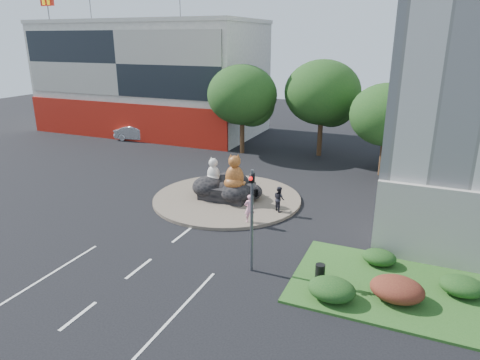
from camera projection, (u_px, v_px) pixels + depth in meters
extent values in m
plane|color=black|center=(139.00, 269.00, 20.45)|extent=(120.00, 120.00, 0.00)
cylinder|color=brown|center=(227.00, 198.00, 29.13)|extent=(10.00, 10.00, 0.20)
cube|color=silver|center=(152.00, 79.00, 49.72)|extent=(25.00, 12.00, 12.00)
cube|color=red|center=(122.00, 122.00, 45.71)|extent=(25.00, 0.30, 4.00)
cube|color=#B2AD9E|center=(116.00, 64.00, 43.78)|extent=(24.00, 0.15, 6.50)
cube|color=silver|center=(148.00, 22.00, 47.76)|extent=(25.20, 12.20, 0.40)
cylinder|color=#595B60|center=(90.00, 3.00, 50.08)|extent=(0.10, 0.10, 4.00)
cube|color=#204E1A|center=(409.00, 291.00, 18.54)|extent=(10.00, 6.00, 0.12)
cylinder|color=#382314|center=(242.00, 134.00, 40.53)|extent=(0.44, 0.44, 3.74)
ellipsoid|color=#123B15|center=(242.00, 95.00, 39.38)|extent=(6.46, 6.46, 5.49)
sphere|color=#123B15|center=(252.00, 104.00, 39.78)|extent=(4.25, 4.25, 4.25)
sphere|color=#123B15|center=(234.00, 101.00, 39.57)|extent=(3.74, 3.74, 3.74)
cylinder|color=#382314|center=(320.00, 135.00, 39.61)|extent=(0.44, 0.44, 3.96)
ellipsoid|color=#123B15|center=(322.00, 92.00, 38.39)|extent=(6.84, 6.84, 5.81)
sphere|color=#123B15|center=(332.00, 102.00, 38.81)|extent=(4.50, 4.50, 4.50)
sphere|color=#123B15|center=(314.00, 99.00, 38.59)|extent=(3.96, 3.96, 3.96)
cylinder|color=#382314|center=(382.00, 155.00, 33.97)|extent=(0.44, 0.44, 3.30)
ellipsoid|color=#123B15|center=(387.00, 115.00, 32.95)|extent=(5.70, 5.70, 4.84)
sphere|color=#123B15|center=(397.00, 124.00, 33.33)|extent=(3.75, 3.75, 3.75)
sphere|color=#123B15|center=(376.00, 121.00, 33.12)|extent=(3.30, 3.30, 3.30)
ellipsoid|color=#123B15|center=(332.00, 289.00, 17.76)|extent=(2.00, 1.60, 0.90)
ellipsoid|color=#531A16|center=(397.00, 289.00, 17.68)|extent=(2.20, 1.76, 0.99)
ellipsoid|color=#123B15|center=(462.00, 286.00, 18.07)|extent=(1.80, 1.44, 0.81)
ellipsoid|color=#123B15|center=(379.00, 257.00, 20.54)|extent=(1.60, 1.28, 0.72)
cylinder|color=#595B60|center=(252.00, 222.00, 19.53)|extent=(0.14, 0.14, 5.00)
imported|color=black|center=(252.00, 187.00, 18.99)|extent=(0.21, 0.26, 1.30)
imported|color=black|center=(256.00, 192.00, 18.98)|extent=(0.26, 1.24, 0.50)
sphere|color=red|center=(251.00, 179.00, 18.69)|extent=(0.18, 0.18, 0.18)
cylinder|color=#595B60|center=(446.00, 175.00, 21.27)|extent=(0.18, 0.18, 8.00)
cylinder|color=#595B60|center=(436.00, 93.00, 20.39)|extent=(2.00, 0.12, 0.12)
cube|color=silver|center=(413.00, 94.00, 20.79)|extent=(0.50, 0.22, 0.12)
imported|color=pink|center=(249.00, 208.00, 24.95)|extent=(0.73, 0.70, 1.69)
imported|color=black|center=(279.00, 199.00, 26.57)|extent=(0.98, 0.97, 1.59)
imported|color=#AEB1B6|center=(137.00, 133.00, 45.97)|extent=(5.00, 2.59, 1.57)
cylinder|color=black|center=(320.00, 271.00, 19.31)|extent=(0.45, 0.45, 0.70)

